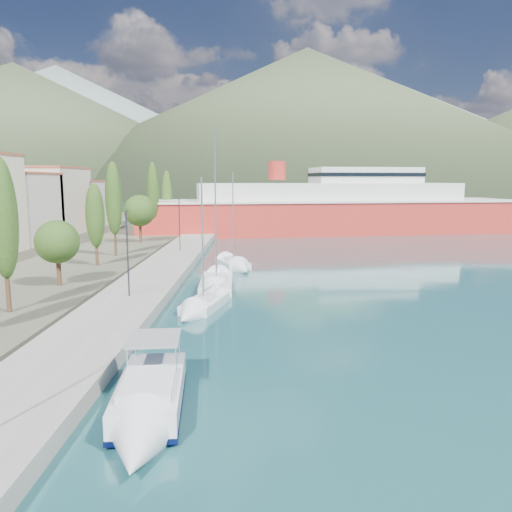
{
  "coord_description": "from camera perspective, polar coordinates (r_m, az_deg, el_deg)",
  "views": [
    {
      "loc": [
        0.14,
        -21.72,
        8.92
      ],
      "look_at": [
        0.0,
        14.0,
        3.5
      ],
      "focal_mm": 35.0,
      "sensor_mm": 36.0,
      "label": 1
    }
  ],
  "objects": [
    {
      "name": "sailboat_near",
      "position": [
        34.06,
        -6.82,
        -6.14
      ],
      "size": [
        3.68,
        7.23,
        9.96
      ],
      "color": "silver",
      "rests_on": "ground"
    },
    {
      "name": "ground",
      "position": [
        142.0,
        0.17,
        5.03
      ],
      "size": [
        1400.0,
        1400.0,
        0.0
      ],
      "primitive_type": "plane",
      "color": "#1D4F53"
    },
    {
      "name": "sailboat_mid",
      "position": [
        39.47,
        -4.66,
        -3.96
      ],
      "size": [
        2.96,
        9.89,
        14.1
      ],
      "color": "silver",
      "rests_on": "ground"
    },
    {
      "name": "motor_cruiser",
      "position": [
        19.47,
        -12.42,
        -17.17
      ],
      "size": [
        3.22,
        8.61,
        3.1
      ],
      "color": "black",
      "rests_on": "ground"
    },
    {
      "name": "quay",
      "position": [
        49.32,
        -10.46,
        -1.46
      ],
      "size": [
        5.0,
        88.0,
        0.8
      ],
      "primitive_type": "cube",
      "color": "gray",
      "rests_on": "ground"
    },
    {
      "name": "tree_row",
      "position": [
        57.21,
        -15.78,
        5.2
      ],
      "size": [
        4.15,
        63.4,
        10.96
      ],
      "color": "#47301E",
      "rests_on": "land_strip"
    },
    {
      "name": "sailboat_far",
      "position": [
        50.36,
        -2.11,
        -1.23
      ],
      "size": [
        4.71,
        7.62,
        10.68
      ],
      "color": "silver",
      "rests_on": "ground"
    },
    {
      "name": "hills_near",
      "position": [
        408.18,
        14.54,
        14.02
      ],
      "size": [
        1010.0,
        520.0,
        115.0
      ],
      "color": "#3F4D30",
      "rests_on": "ground"
    },
    {
      "name": "hills_far",
      "position": [
        658.81,
        12.76,
        14.39
      ],
      "size": [
        1480.0,
        900.0,
        180.0
      ],
      "color": "slate",
      "rests_on": "ground"
    },
    {
      "name": "lamp_posts",
      "position": [
        37.03,
        -14.07,
        0.86
      ],
      "size": [
        0.15,
        44.24,
        6.06
      ],
      "color": "#2D2D33",
      "rests_on": "quay"
    },
    {
      "name": "ferry",
      "position": [
        86.89,
        8.32,
        5.21
      ],
      "size": [
        65.57,
        23.64,
        12.76
      ],
      "color": "red",
      "rests_on": "ground"
    }
  ]
}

